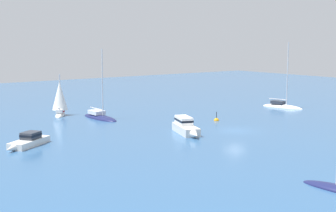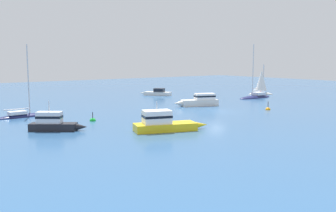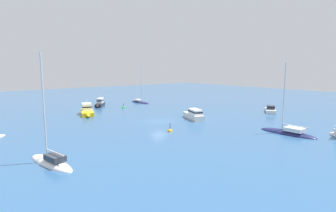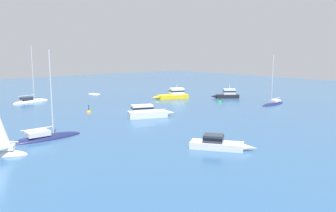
% 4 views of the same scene
% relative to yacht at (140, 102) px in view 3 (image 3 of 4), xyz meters
% --- Properties ---
extents(ground_plane, '(160.00, 160.00, 0.00)m').
position_rel_yacht_xyz_m(ground_plane, '(22.03, -10.60, -0.14)').
color(ground_plane, '#2D5684').
extents(yacht, '(6.98, 2.15, 9.11)m').
position_rel_yacht_xyz_m(yacht, '(0.00, 0.00, 0.00)').
color(yacht, '#191E4C').
rests_on(yacht, ground).
extents(launch, '(6.85, 3.73, 1.85)m').
position_rel_yacht_xyz_m(launch, '(24.22, -4.75, 0.63)').
color(launch, silver).
rests_on(launch, ground).
extents(cabin_cruiser, '(4.62, 5.92, 1.39)m').
position_rel_yacht_xyz_m(cabin_cruiser, '(28.60, 12.44, 0.39)').
color(cabin_cruiser, silver).
rests_on(cabin_cruiser, ground).
extents(motor_cruiser, '(7.55, 3.99, 2.94)m').
position_rel_yacht_xyz_m(motor_cruiser, '(8.35, -17.35, 0.66)').
color(motor_cruiser, yellow).
rests_on(motor_cruiser, ground).
extents(powerboat, '(5.08, 4.26, 2.95)m').
position_rel_yacht_xyz_m(powerboat, '(-0.18, -10.72, 0.62)').
color(powerboat, black).
rests_on(powerboat, ground).
extents(sloop, '(7.85, 2.36, 10.01)m').
position_rel_yacht_xyz_m(sloop, '(39.96, -2.18, -0.01)').
color(sloop, '#191E4C').
rests_on(sloop, ground).
extents(ketch, '(7.15, 3.02, 10.88)m').
position_rel_yacht_xyz_m(ketch, '(31.91, -30.66, 0.02)').
color(ketch, white).
rests_on(ketch, ground).
extents(channel_buoy, '(0.70, 0.70, 1.35)m').
position_rel_yacht_xyz_m(channel_buoy, '(5.38, -7.78, -0.13)').
color(channel_buoy, green).
rests_on(channel_buoy, ground).
extents(mooring_buoy, '(0.69, 0.69, 1.52)m').
position_rel_yacht_xyz_m(mooring_buoy, '(28.83, -13.75, -0.13)').
color(mooring_buoy, orange).
rests_on(mooring_buoy, ground).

